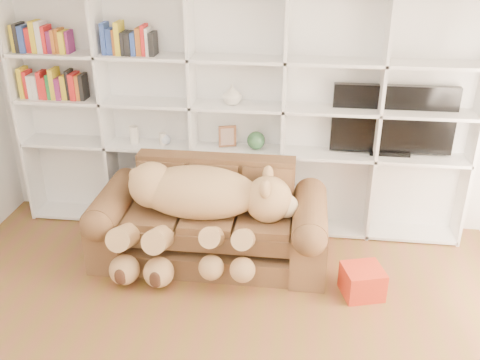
# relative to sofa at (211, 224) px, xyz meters

# --- Properties ---
(wall_back) EXTENTS (5.00, 0.02, 2.70)m
(wall_back) POSITION_rel_sofa_xyz_m (0.18, 0.81, 1.01)
(wall_back) COLOR white
(wall_back) RESTS_ON floor
(bookshelf) EXTENTS (4.43, 0.35, 2.40)m
(bookshelf) POSITION_rel_sofa_xyz_m (-0.06, 0.67, 0.97)
(bookshelf) COLOR white
(bookshelf) RESTS_ON floor
(sofa) EXTENTS (2.13, 0.92, 0.89)m
(sofa) POSITION_rel_sofa_xyz_m (0.00, 0.00, 0.00)
(sofa) COLOR brown
(sofa) RESTS_ON floor
(teddy_bear) EXTENTS (1.61, 0.88, 0.93)m
(teddy_bear) POSITION_rel_sofa_xyz_m (-0.08, -0.18, 0.29)
(teddy_bear) COLOR tan
(teddy_bear) RESTS_ON sofa
(throw_pillow) EXTENTS (0.39, 0.28, 0.37)m
(throw_pillow) POSITION_rel_sofa_xyz_m (-0.51, 0.15, 0.29)
(throw_pillow) COLOR #5C110F
(throw_pillow) RESTS_ON sofa
(gift_box) EXTENTS (0.40, 0.38, 0.26)m
(gift_box) POSITION_rel_sofa_xyz_m (1.37, -0.43, -0.21)
(gift_box) COLOR red
(gift_box) RESTS_ON floor
(tv) EXTENTS (1.14, 0.18, 0.67)m
(tv) POSITION_rel_sofa_xyz_m (1.64, 0.66, 0.86)
(tv) COLOR black
(tv) RESTS_ON bookshelf
(picture_frame) EXTENTS (0.17, 0.08, 0.22)m
(picture_frame) POSITION_rel_sofa_xyz_m (0.07, 0.61, 0.65)
(picture_frame) COLOR brown
(picture_frame) RESTS_ON bookshelf
(green_vase) EXTENTS (0.18, 0.18, 0.18)m
(green_vase) POSITION_rel_sofa_xyz_m (0.35, 0.61, 0.62)
(green_vase) COLOR #2D5934
(green_vase) RESTS_ON bookshelf
(figurine_tall) EXTENTS (0.11, 0.11, 0.18)m
(figurine_tall) POSITION_rel_sofa_xyz_m (-0.88, 0.61, 0.62)
(figurine_tall) COLOR silver
(figurine_tall) RESTS_ON bookshelf
(figurine_short) EXTENTS (0.09, 0.09, 0.12)m
(figurine_short) POSITION_rel_sofa_xyz_m (-0.59, 0.61, 0.59)
(figurine_short) COLOR silver
(figurine_short) RESTS_ON bookshelf
(snow_globe) EXTENTS (0.10, 0.10, 0.10)m
(snow_globe) POSITION_rel_sofa_xyz_m (-0.55, 0.61, 0.58)
(snow_globe) COLOR silver
(snow_globe) RESTS_ON bookshelf
(shelf_vase) EXTENTS (0.21, 0.21, 0.19)m
(shelf_vase) POSITION_rel_sofa_xyz_m (0.12, 0.61, 1.07)
(shelf_vase) COLOR silver
(shelf_vase) RESTS_ON bookshelf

